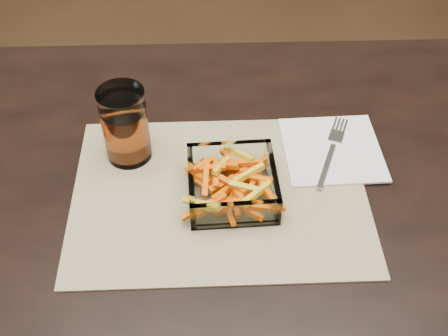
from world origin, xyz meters
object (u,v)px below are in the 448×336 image
at_px(tumbler, 126,127).
at_px(fork, 332,149).
at_px(glass_bowl, 232,185).
at_px(dining_table, 274,248).

height_order(tumbler, fork, tumbler).
relative_size(glass_bowl, tumbler, 1.06).
xyz_separation_m(dining_table, glass_bowl, (-0.07, 0.04, 0.11)).
bearing_deg(dining_table, fork, 51.63).
relative_size(glass_bowl, fork, 0.82).
xyz_separation_m(dining_table, tumbler, (-0.23, 0.13, 0.15)).
bearing_deg(fork, dining_table, -106.77).
distance_m(dining_table, tumbler, 0.30).
height_order(dining_table, glass_bowl, glass_bowl).
height_order(dining_table, fork, fork).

